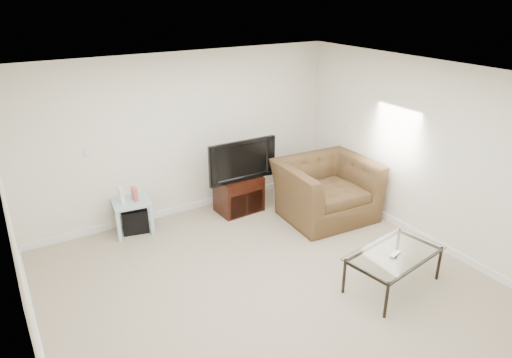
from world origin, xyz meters
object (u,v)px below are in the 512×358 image
tv_stand (239,194)px  side_table (132,215)px  television (239,159)px  coffee_table (393,269)px  recliner (326,180)px  subwoofer (135,219)px

tv_stand → side_table: tv_stand is taller
television → coffee_table: television is taller
tv_stand → side_table: size_ratio=1.34×
recliner → coffee_table: recliner is taller
television → side_table: bearing=171.6°
tv_stand → subwoofer: bearing=168.4°
tv_stand → subwoofer: 1.65m
tv_stand → television: 0.61m
tv_stand → subwoofer: tv_stand is taller
side_table → subwoofer: size_ratio=1.40×
side_table → coffee_table: 3.70m
coffee_table → subwoofer: bearing=126.9°
television → recliner: size_ratio=0.76×
recliner → coffee_table: (-0.47, -1.86, -0.37)m
recliner → side_table: bearing=161.8°
side_table → recliner: recliner is taller
television → subwoofer: bearing=170.9°
recliner → tv_stand: bearing=144.9°
tv_stand → television: (0.00, -0.03, 0.61)m
side_table → subwoofer: side_table is taller
subwoofer → recliner: 2.94m
tv_stand → side_table: 1.67m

